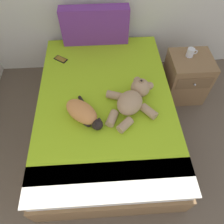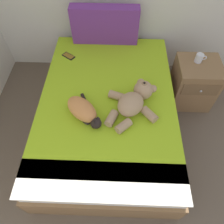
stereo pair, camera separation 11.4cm
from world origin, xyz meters
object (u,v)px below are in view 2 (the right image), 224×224
object	(u,v)px
mug	(199,58)
cat	(83,110)
bed	(108,112)
nightstand	(193,83)
patterned_cushion	(105,25)
teddy_bear	(134,100)
cell_phone	(69,56)

from	to	relation	value
mug	cat	bearing A→B (deg)	-148.56
bed	nightstand	bearing A→B (deg)	23.71
patterned_cushion	nightstand	xyz separation A→B (m)	(1.06, -0.46, -0.44)
teddy_bear	cell_phone	world-z (taller)	teddy_bear
bed	teddy_bear	size ratio (longest dim) A/B	3.40
teddy_bear	nightstand	distance (m)	0.97
nightstand	mug	bearing A→B (deg)	117.81
bed	cat	xyz separation A→B (m)	(-0.21, -0.23, 0.33)
bed	cat	size ratio (longest dim) A/B	4.78
cat	teddy_bear	size ratio (longest dim) A/B	0.71
bed	teddy_bear	bearing A→B (deg)	-22.15
bed	nightstand	world-z (taller)	nightstand
teddy_bear	mug	distance (m)	0.93
bed	mug	bearing A→B (deg)	26.93
patterned_cushion	nightstand	size ratio (longest dim) A/B	1.35
bed	cat	bearing A→B (deg)	-132.36
patterned_cushion	cell_phone	xyz separation A→B (m)	(-0.41, -0.30, -0.21)
teddy_bear	mug	xyz separation A→B (m)	(0.71, 0.59, 0.02)
cat	mug	bearing A→B (deg)	31.44
cat	nightstand	distance (m)	1.40
patterned_cushion	cell_phone	world-z (taller)	patterned_cushion
teddy_bear	cat	bearing A→B (deg)	-165.21
patterned_cushion	cat	distance (m)	1.14
nightstand	bed	bearing A→B (deg)	-156.29
bed	teddy_bear	xyz separation A→B (m)	(0.25, -0.10, 0.34)
bed	mug	size ratio (longest dim) A/B	16.54
cell_phone	nightstand	world-z (taller)	nightstand
patterned_cushion	cat	xyz separation A→B (m)	(-0.14, -1.12, -0.14)
patterned_cushion	mug	bearing A→B (deg)	-21.40
cat	cell_phone	world-z (taller)	cat
cell_phone	mug	distance (m)	1.45
patterned_cushion	nightstand	world-z (taller)	patterned_cushion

